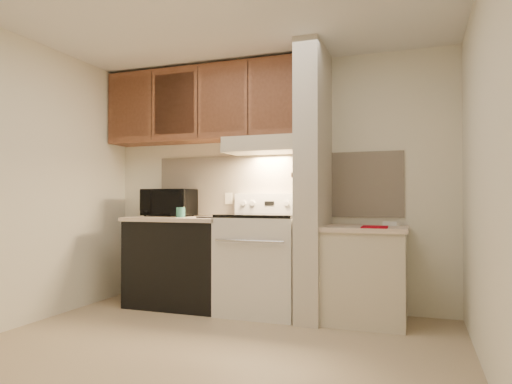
% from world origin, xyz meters
% --- Properties ---
extents(floor, '(3.60, 3.60, 0.00)m').
position_xyz_m(floor, '(0.00, 0.00, 0.00)').
color(floor, tan).
rests_on(floor, ground).
extents(ceiling, '(3.60, 3.60, 0.00)m').
position_xyz_m(ceiling, '(0.00, 0.00, 2.50)').
color(ceiling, white).
rests_on(ceiling, wall_back).
extents(wall_back, '(3.60, 2.50, 0.02)m').
position_xyz_m(wall_back, '(0.00, 1.50, 1.25)').
color(wall_back, white).
rests_on(wall_back, floor).
extents(wall_left, '(0.02, 3.00, 2.50)m').
position_xyz_m(wall_left, '(-1.80, 0.00, 1.25)').
color(wall_left, white).
rests_on(wall_left, floor).
extents(wall_right, '(0.02, 3.00, 2.50)m').
position_xyz_m(wall_right, '(1.80, 0.00, 1.25)').
color(wall_right, white).
rests_on(wall_right, floor).
extents(backsplash, '(2.60, 0.02, 0.63)m').
position_xyz_m(backsplash, '(0.00, 1.49, 1.24)').
color(backsplash, beige).
rests_on(backsplash, wall_back).
extents(range_body, '(0.76, 0.65, 0.92)m').
position_xyz_m(range_body, '(0.00, 1.16, 0.46)').
color(range_body, silver).
rests_on(range_body, floor).
extents(oven_window, '(0.50, 0.01, 0.30)m').
position_xyz_m(oven_window, '(0.00, 0.84, 0.50)').
color(oven_window, black).
rests_on(oven_window, range_body).
extents(oven_handle, '(0.65, 0.02, 0.02)m').
position_xyz_m(oven_handle, '(0.00, 0.80, 0.72)').
color(oven_handle, silver).
rests_on(oven_handle, range_body).
extents(cooktop, '(0.74, 0.64, 0.03)m').
position_xyz_m(cooktop, '(0.00, 1.16, 0.94)').
color(cooktop, black).
rests_on(cooktop, range_body).
extents(range_backguard, '(0.76, 0.08, 0.20)m').
position_xyz_m(range_backguard, '(0.00, 1.44, 1.05)').
color(range_backguard, silver).
rests_on(range_backguard, range_body).
extents(range_display, '(0.10, 0.01, 0.04)m').
position_xyz_m(range_display, '(0.00, 1.40, 1.05)').
color(range_display, black).
rests_on(range_display, range_backguard).
extents(range_knob_left_outer, '(0.05, 0.02, 0.05)m').
position_xyz_m(range_knob_left_outer, '(-0.28, 1.40, 1.05)').
color(range_knob_left_outer, silver).
rests_on(range_knob_left_outer, range_backguard).
extents(range_knob_left_inner, '(0.05, 0.02, 0.05)m').
position_xyz_m(range_knob_left_inner, '(-0.18, 1.40, 1.05)').
color(range_knob_left_inner, silver).
rests_on(range_knob_left_inner, range_backguard).
extents(range_knob_right_inner, '(0.05, 0.02, 0.05)m').
position_xyz_m(range_knob_right_inner, '(0.18, 1.40, 1.05)').
color(range_knob_right_inner, silver).
rests_on(range_knob_right_inner, range_backguard).
extents(range_knob_right_outer, '(0.05, 0.02, 0.05)m').
position_xyz_m(range_knob_right_outer, '(0.28, 1.40, 1.05)').
color(range_knob_right_outer, silver).
rests_on(range_knob_right_outer, range_backguard).
extents(dishwasher_front, '(1.00, 0.63, 0.87)m').
position_xyz_m(dishwasher_front, '(-0.88, 1.17, 0.43)').
color(dishwasher_front, black).
rests_on(dishwasher_front, floor).
extents(left_countertop, '(1.04, 0.67, 0.04)m').
position_xyz_m(left_countertop, '(-0.88, 1.17, 0.89)').
color(left_countertop, beige).
rests_on(left_countertop, dishwasher_front).
extents(spoon_rest, '(0.23, 0.09, 0.02)m').
position_xyz_m(spoon_rest, '(-0.48, 0.97, 0.92)').
color(spoon_rest, black).
rests_on(spoon_rest, left_countertop).
extents(teal_jar, '(0.10, 0.10, 0.10)m').
position_xyz_m(teal_jar, '(-0.83, 1.06, 0.96)').
color(teal_jar, '#2C6C60').
rests_on(teal_jar, left_countertop).
extents(outlet, '(0.08, 0.01, 0.12)m').
position_xyz_m(outlet, '(-0.48, 1.48, 1.10)').
color(outlet, beige).
rests_on(outlet, backsplash).
extents(microwave, '(0.54, 0.37, 0.29)m').
position_xyz_m(microwave, '(-1.10, 1.31, 1.05)').
color(microwave, black).
rests_on(microwave, left_countertop).
extents(partition_pillar, '(0.22, 0.70, 2.50)m').
position_xyz_m(partition_pillar, '(0.51, 1.15, 1.25)').
color(partition_pillar, beige).
rests_on(partition_pillar, floor).
extents(pillar_trim, '(0.01, 0.70, 0.04)m').
position_xyz_m(pillar_trim, '(0.39, 1.15, 1.30)').
color(pillar_trim, brown).
rests_on(pillar_trim, partition_pillar).
extents(knife_strip, '(0.02, 0.42, 0.04)m').
position_xyz_m(knife_strip, '(0.39, 1.10, 1.32)').
color(knife_strip, black).
rests_on(knife_strip, partition_pillar).
extents(knife_blade_a, '(0.01, 0.03, 0.16)m').
position_xyz_m(knife_blade_a, '(0.38, 0.94, 1.22)').
color(knife_blade_a, silver).
rests_on(knife_blade_a, knife_strip).
extents(knife_handle_a, '(0.02, 0.02, 0.10)m').
position_xyz_m(knife_handle_a, '(0.38, 0.93, 1.37)').
color(knife_handle_a, black).
rests_on(knife_handle_a, knife_strip).
extents(knife_blade_b, '(0.01, 0.04, 0.18)m').
position_xyz_m(knife_blade_b, '(0.38, 1.03, 1.21)').
color(knife_blade_b, silver).
rests_on(knife_blade_b, knife_strip).
extents(knife_handle_b, '(0.02, 0.02, 0.10)m').
position_xyz_m(knife_handle_b, '(0.38, 1.03, 1.37)').
color(knife_handle_b, black).
rests_on(knife_handle_b, knife_strip).
extents(knife_blade_c, '(0.01, 0.04, 0.20)m').
position_xyz_m(knife_blade_c, '(0.38, 1.09, 1.20)').
color(knife_blade_c, silver).
rests_on(knife_blade_c, knife_strip).
extents(knife_handle_c, '(0.02, 0.02, 0.10)m').
position_xyz_m(knife_handle_c, '(0.38, 1.09, 1.37)').
color(knife_handle_c, black).
rests_on(knife_handle_c, knife_strip).
extents(knife_blade_d, '(0.01, 0.04, 0.16)m').
position_xyz_m(knife_blade_d, '(0.38, 1.17, 1.22)').
color(knife_blade_d, silver).
rests_on(knife_blade_d, knife_strip).
extents(knife_handle_d, '(0.02, 0.02, 0.10)m').
position_xyz_m(knife_handle_d, '(0.38, 1.17, 1.37)').
color(knife_handle_d, black).
rests_on(knife_handle_d, knife_strip).
extents(knife_blade_e, '(0.01, 0.04, 0.18)m').
position_xyz_m(knife_blade_e, '(0.38, 1.27, 1.21)').
color(knife_blade_e, silver).
rests_on(knife_blade_e, knife_strip).
extents(knife_handle_e, '(0.02, 0.02, 0.10)m').
position_xyz_m(knife_handle_e, '(0.38, 1.27, 1.37)').
color(knife_handle_e, black).
rests_on(knife_handle_e, knife_strip).
extents(oven_mitt, '(0.03, 0.11, 0.27)m').
position_xyz_m(oven_mitt, '(0.38, 1.32, 1.19)').
color(oven_mitt, slate).
rests_on(oven_mitt, partition_pillar).
extents(right_cab_base, '(0.70, 0.60, 0.81)m').
position_xyz_m(right_cab_base, '(0.97, 1.15, 0.40)').
color(right_cab_base, beige).
rests_on(right_cab_base, floor).
extents(right_countertop, '(0.74, 0.64, 0.04)m').
position_xyz_m(right_countertop, '(0.97, 1.15, 0.83)').
color(right_countertop, beige).
rests_on(right_countertop, right_cab_base).
extents(red_folder, '(0.22, 0.30, 0.01)m').
position_xyz_m(red_folder, '(1.07, 1.00, 0.85)').
color(red_folder, '#99000D').
rests_on(red_folder, right_countertop).
extents(white_box, '(0.15, 0.13, 0.04)m').
position_xyz_m(white_box, '(1.19, 1.33, 0.87)').
color(white_box, white).
rests_on(white_box, right_countertop).
extents(range_hood, '(0.78, 0.44, 0.15)m').
position_xyz_m(range_hood, '(0.00, 1.28, 1.62)').
color(range_hood, beige).
rests_on(range_hood, upper_cabinets).
extents(hood_lip, '(0.78, 0.04, 0.06)m').
position_xyz_m(hood_lip, '(0.00, 1.07, 1.58)').
color(hood_lip, beige).
rests_on(hood_lip, range_hood).
extents(upper_cabinets, '(2.18, 0.33, 0.77)m').
position_xyz_m(upper_cabinets, '(-0.69, 1.32, 2.08)').
color(upper_cabinets, brown).
rests_on(upper_cabinets, wall_back).
extents(cab_door_a, '(0.46, 0.01, 0.63)m').
position_xyz_m(cab_door_a, '(-1.51, 1.17, 2.08)').
color(cab_door_a, brown).
rests_on(cab_door_a, upper_cabinets).
extents(cab_gap_a, '(0.01, 0.01, 0.73)m').
position_xyz_m(cab_gap_a, '(-1.23, 1.16, 2.08)').
color(cab_gap_a, black).
rests_on(cab_gap_a, upper_cabinets).
extents(cab_door_b, '(0.46, 0.01, 0.63)m').
position_xyz_m(cab_door_b, '(-0.96, 1.17, 2.08)').
color(cab_door_b, brown).
rests_on(cab_door_b, upper_cabinets).
extents(cab_gap_b, '(0.01, 0.01, 0.73)m').
position_xyz_m(cab_gap_b, '(-0.69, 1.16, 2.08)').
color(cab_gap_b, black).
rests_on(cab_gap_b, upper_cabinets).
extents(cab_door_c, '(0.46, 0.01, 0.63)m').
position_xyz_m(cab_door_c, '(-0.42, 1.17, 2.08)').
color(cab_door_c, brown).
rests_on(cab_door_c, upper_cabinets).
extents(cab_gap_c, '(0.01, 0.01, 0.73)m').
position_xyz_m(cab_gap_c, '(-0.14, 1.16, 2.08)').
color(cab_gap_c, black).
rests_on(cab_gap_c, upper_cabinets).
extents(cab_door_d, '(0.46, 0.01, 0.63)m').
position_xyz_m(cab_door_d, '(0.13, 1.17, 2.08)').
color(cab_door_d, brown).
rests_on(cab_door_d, upper_cabinets).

